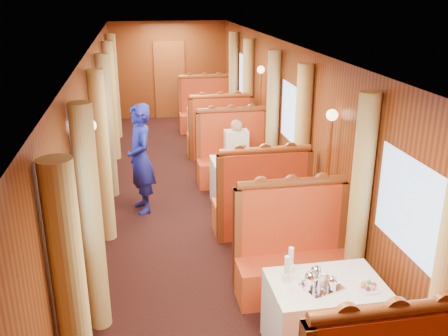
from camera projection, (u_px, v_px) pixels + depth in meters
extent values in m
cube|color=brown|center=(170.00, 80.00, 13.14)|extent=(0.80, 0.04, 2.00)
cube|color=white|center=(324.00, 317.00, 4.71)|extent=(1.05, 0.72, 0.75)
cylinder|color=brown|center=(396.00, 310.00, 3.32)|extent=(1.23, 0.10, 0.10)
cube|color=#B01C13|center=(293.00, 277.00, 5.64)|extent=(1.30, 0.55, 0.45)
cube|color=#B01C13|center=(290.00, 219.00, 5.63)|extent=(1.30, 0.12, 0.80)
cylinder|color=brown|center=(292.00, 182.00, 5.48)|extent=(1.23, 0.10, 0.10)
cube|color=white|center=(245.00, 183.00, 7.95)|extent=(1.05, 0.72, 0.75)
cube|color=#B01C13|center=(259.00, 216.00, 7.12)|extent=(1.30, 0.55, 0.45)
cube|color=#B01C13|center=(264.00, 181.00, 6.71)|extent=(1.30, 0.12, 0.80)
cylinder|color=brown|center=(265.00, 150.00, 6.56)|extent=(1.23, 0.10, 0.10)
cube|color=#B01C13|center=(234.00, 171.00, 8.88)|extent=(1.30, 0.55, 0.45)
cube|color=#B01C13|center=(232.00, 134.00, 8.87)|extent=(1.30, 0.12, 0.80)
cylinder|color=brown|center=(232.00, 110.00, 8.72)|extent=(1.23, 0.10, 0.10)
cube|color=white|center=(212.00, 126.00, 11.19)|extent=(1.05, 0.72, 0.75)
cube|color=#B01C13|center=(219.00, 145.00, 10.36)|extent=(1.30, 0.55, 0.45)
cube|color=#B01C13|center=(221.00, 118.00, 9.95)|extent=(1.30, 0.12, 0.80)
cylinder|color=brown|center=(221.00, 96.00, 9.80)|extent=(1.23, 0.10, 0.10)
cube|color=#B01C13|center=(206.00, 122.00, 12.12)|extent=(1.30, 0.55, 0.45)
cube|color=#B01C13|center=(205.00, 95.00, 12.11)|extent=(1.30, 0.12, 0.80)
cylinder|color=brown|center=(205.00, 76.00, 11.96)|extent=(1.23, 0.10, 0.10)
cube|color=silver|center=(322.00, 287.00, 4.51)|extent=(0.40, 0.35, 0.01)
cylinder|color=white|center=(368.00, 288.00, 4.50)|extent=(0.22, 0.22, 0.01)
cylinder|color=white|center=(286.00, 278.00, 4.59)|extent=(0.08, 0.08, 0.08)
cylinder|color=white|center=(287.00, 265.00, 4.55)|extent=(0.05, 0.05, 0.18)
cylinder|color=white|center=(290.00, 268.00, 4.74)|extent=(0.08, 0.08, 0.08)
cylinder|color=white|center=(291.00, 256.00, 4.70)|extent=(0.05, 0.05, 0.18)
cylinder|color=silver|center=(244.00, 156.00, 7.80)|extent=(0.06, 0.06, 0.14)
cylinder|color=silver|center=(213.00, 106.00, 11.07)|extent=(0.06, 0.06, 0.14)
cylinder|color=#D7BC6E|center=(74.00, 323.00, 3.37)|extent=(0.22, 0.22, 2.35)
cylinder|color=#D7BC6E|center=(91.00, 222.00, 4.81)|extent=(0.22, 0.22, 2.35)
cylinder|color=#D7BC6E|center=(446.00, 283.00, 3.82)|extent=(0.22, 0.22, 2.35)
cylinder|color=#D7BC6E|center=(360.00, 202.00, 5.26)|extent=(0.22, 0.22, 2.35)
cylinder|color=#D7BC6E|center=(102.00, 158.00, 6.61)|extent=(0.22, 0.22, 2.35)
cylinder|color=#D7BC6E|center=(107.00, 127.00, 8.05)|extent=(0.22, 0.22, 2.35)
cylinder|color=#D7BC6E|center=(301.00, 147.00, 7.06)|extent=(0.22, 0.22, 2.35)
cylinder|color=#D7BC6E|center=(272.00, 120.00, 8.50)|extent=(0.22, 0.22, 2.35)
cylinder|color=#D7BC6E|center=(111.00, 102.00, 9.85)|extent=(0.22, 0.22, 2.35)
cylinder|color=#D7BC6E|center=(114.00, 87.00, 11.29)|extent=(0.22, 0.22, 2.35)
cylinder|color=#D7BC6E|center=(248.00, 97.00, 10.30)|extent=(0.22, 0.22, 2.35)
cylinder|color=#D7BC6E|center=(233.00, 83.00, 11.74)|extent=(0.22, 0.22, 2.35)
cylinder|color=#BF8C3F|center=(98.00, 205.00, 5.79)|extent=(0.04, 0.04, 1.85)
sphere|color=#FFD18C|center=(90.00, 126.00, 5.47)|extent=(0.14, 0.14, 0.14)
cylinder|color=#BF8C3F|center=(326.00, 189.00, 6.25)|extent=(0.04, 0.04, 1.85)
sphere|color=#FFD18C|center=(332.00, 115.00, 5.92)|extent=(0.14, 0.14, 0.14)
cylinder|color=#BF8C3F|center=(109.00, 127.00, 9.03)|extent=(0.04, 0.04, 1.85)
sphere|color=#FFD18C|center=(105.00, 74.00, 8.71)|extent=(0.14, 0.14, 0.14)
cylinder|color=#BF8C3F|center=(260.00, 120.00, 9.49)|extent=(0.04, 0.04, 1.85)
sphere|color=#FFD18C|center=(261.00, 70.00, 9.16)|extent=(0.14, 0.14, 0.14)
imported|color=navy|center=(141.00, 159.00, 7.58)|extent=(0.54, 0.70, 1.70)
cube|color=beige|center=(236.00, 146.00, 8.54)|extent=(0.40, 0.24, 0.55)
sphere|color=tan|center=(236.00, 126.00, 8.41)|extent=(0.20, 0.20, 0.20)
cube|color=beige|center=(238.00, 162.00, 8.46)|extent=(0.36, 0.30, 0.14)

